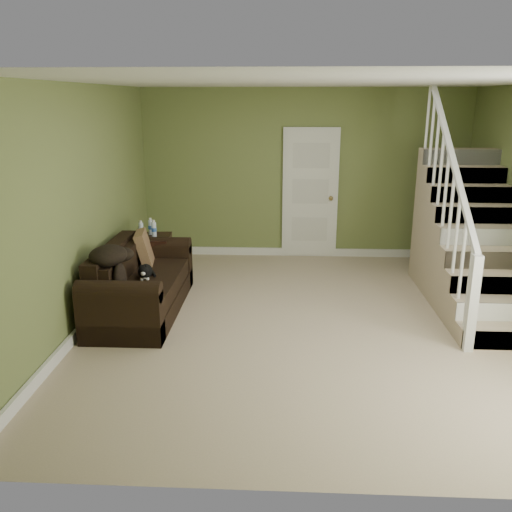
# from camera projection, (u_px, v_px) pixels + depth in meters

# --- Properties ---
(floor) EXTENTS (5.00, 5.50, 0.01)m
(floor) POSITION_uv_depth(u_px,v_px,m) (310.00, 323.00, 6.12)
(floor) COLOR tan
(floor) RESTS_ON ground
(ceiling) EXTENTS (5.00, 5.50, 0.01)m
(ceiling) POSITION_uv_depth(u_px,v_px,m) (317.00, 82.00, 5.39)
(ceiling) COLOR white
(ceiling) RESTS_ON wall_back
(wall_back) EXTENTS (5.00, 0.04, 2.60)m
(wall_back) POSITION_uv_depth(u_px,v_px,m) (304.00, 175.00, 8.39)
(wall_back) COLOR olive
(wall_back) RESTS_ON floor
(wall_front) EXTENTS (5.00, 0.04, 2.60)m
(wall_front) POSITION_uv_depth(u_px,v_px,m) (338.00, 305.00, 3.12)
(wall_front) COLOR olive
(wall_front) RESTS_ON floor
(wall_left) EXTENTS (0.04, 5.50, 2.60)m
(wall_left) POSITION_uv_depth(u_px,v_px,m) (82.00, 208.00, 5.88)
(wall_left) COLOR olive
(wall_left) RESTS_ON floor
(baseboard_back) EXTENTS (5.00, 0.04, 0.12)m
(baseboard_back) POSITION_uv_depth(u_px,v_px,m) (302.00, 252.00, 8.71)
(baseboard_back) COLOR white
(baseboard_back) RESTS_ON floor
(baseboard_left) EXTENTS (0.04, 5.50, 0.12)m
(baseboard_left) POSITION_uv_depth(u_px,v_px,m) (95.00, 314.00, 6.22)
(baseboard_left) COLOR white
(baseboard_left) RESTS_ON floor
(door) EXTENTS (0.86, 0.12, 2.02)m
(door) POSITION_uv_depth(u_px,v_px,m) (310.00, 194.00, 8.43)
(door) COLOR white
(door) RESTS_ON floor
(staircase) EXTENTS (1.00, 2.51, 2.82)m
(staircase) POSITION_uv_depth(u_px,v_px,m) (468.00, 248.00, 6.77)
(staircase) COLOR tan
(staircase) RESTS_ON floor
(sofa) EXTENTS (0.87, 2.01, 0.79)m
(sofa) POSITION_uv_depth(u_px,v_px,m) (139.00, 287.00, 6.39)
(sofa) COLOR black
(sofa) RESTS_ON floor
(side_table) EXTENTS (0.58, 0.58, 0.88)m
(side_table) POSITION_uv_depth(u_px,v_px,m) (150.00, 259.00, 7.38)
(side_table) COLOR black
(side_table) RESTS_ON floor
(cat) EXTENTS (0.24, 0.44, 0.22)m
(cat) POSITION_uv_depth(u_px,v_px,m) (145.00, 272.00, 6.26)
(cat) COLOR black
(cat) RESTS_ON sofa
(banana) EXTENTS (0.13, 0.18, 0.05)m
(banana) POSITION_uv_depth(u_px,v_px,m) (136.00, 291.00, 5.81)
(banana) COLOR yellow
(banana) RESTS_ON sofa
(throw_pillow) EXTENTS (0.29, 0.49, 0.47)m
(throw_pillow) POSITION_uv_depth(u_px,v_px,m) (145.00, 249.00, 6.85)
(throw_pillow) COLOR #553522
(throw_pillow) RESTS_ON sofa
(throw_blanket) EXTENTS (0.50, 0.59, 0.21)m
(throw_blanket) POSITION_uv_depth(u_px,v_px,m) (108.00, 256.00, 5.80)
(throw_blanket) COLOR black
(throw_blanket) RESTS_ON sofa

